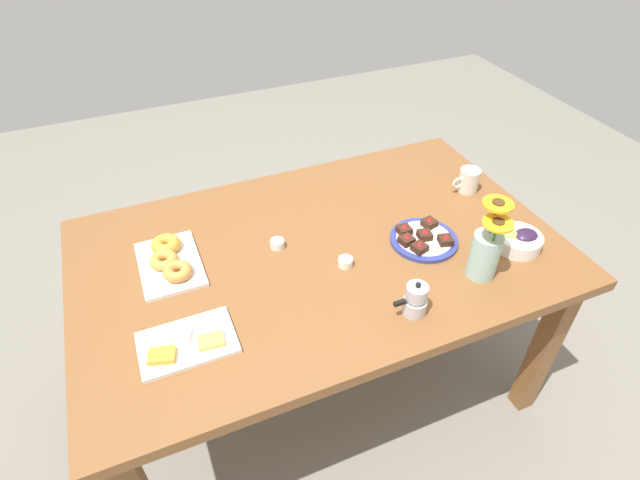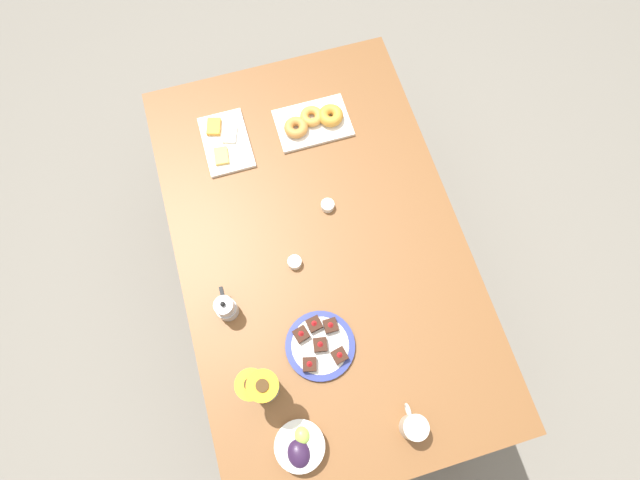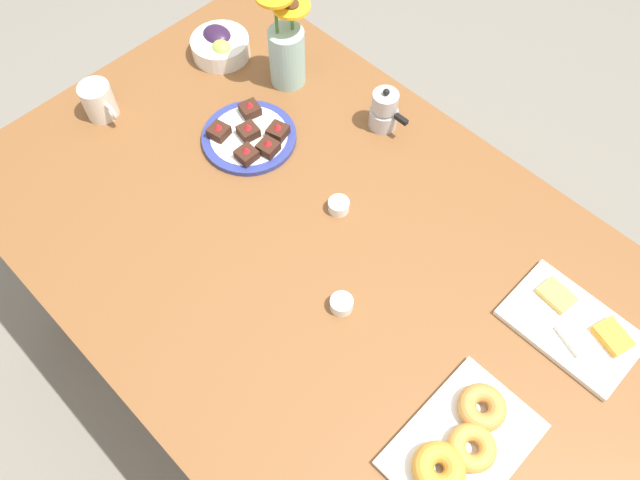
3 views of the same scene
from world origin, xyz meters
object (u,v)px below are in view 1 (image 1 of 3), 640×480
Objects in this scene: dining_table at (320,268)px; croissant_platter at (169,260)px; moka_pot at (415,300)px; cheese_platter at (186,343)px; grape_bowl at (519,240)px; flower_vase at (486,251)px; dessert_plate at (423,239)px; jam_cup_berry at (277,243)px; jam_cup_honey at (345,262)px; coffee_mug at (468,180)px.

croissant_platter reaches higher than dining_table.
cheese_platter is at bearing -11.86° from moka_pot.
moka_pot is at bearing 142.36° from croissant_platter.
flower_vase reaches higher than grape_bowl.
jam_cup_berry is at bearing -19.53° from dessert_plate.
flower_vase is (0.20, 0.06, 0.06)m from grape_bowl.
croissant_platter reaches higher than cheese_platter.
jam_cup_berry is 0.51m from moka_pot.
flower_vase is at bearing 151.90° from jam_cup_honey.
cheese_platter is 0.55m from jam_cup_honey.
croissant_platter is 5.83× the size of jam_cup_berry.
cheese_platter is 0.65m from moka_pot.
coffee_mug is at bearing -163.91° from cheese_platter.
croissant_platter is at bearing -13.53° from dining_table.
jam_cup_honey and jam_cup_berry have the same top height.
dining_table is 0.55m from flower_vase.
flower_vase is at bearing 59.47° from coffee_mug.
flower_vase reaches higher than jam_cup_honey.
jam_cup_honey is (0.57, -0.14, -0.01)m from grape_bowl.
grape_bowl is 0.59× the size of cheese_platter.
coffee_mug reaches higher than dining_table.
flower_vase is (-0.42, 0.30, 0.18)m from dining_table.
jam_cup_berry is 0.18× the size of flower_vase.
grape_bowl is 3.20× the size of jam_cup_berry.
dining_table is at bearing -154.95° from cheese_platter.
dining_table is at bearing -21.66° from grape_bowl.
flower_vase reaches higher than croissant_platter.
cheese_platter is at bearing 13.13° from jam_cup_honey.
dessert_plate is at bearing -179.03° from jam_cup_honey.
jam_cup_honey is 0.43m from flower_vase.
jam_cup_honey is (-0.52, 0.22, -0.01)m from croissant_platter.
grape_bowl reaches higher than dining_table.
jam_cup_honey is at bearing -13.78° from grape_bowl.
croissant_platter and dessert_plate have the same top height.
croissant_platter is at bearing -22.82° from jam_cup_honey.
cheese_platter is 0.34m from croissant_platter.
jam_cup_honey is at bearing -28.10° from flower_vase.
coffee_mug is 2.35× the size of jam_cup_berry.
croissant_platter is (0.48, -0.11, 0.11)m from dining_table.
dining_table is at bearing -35.98° from flower_vase.
moka_pot is (0.20, 0.26, 0.04)m from dessert_plate.
jam_cup_honey is 0.29m from dessert_plate.
moka_pot reaches higher than cheese_platter.
dessert_plate is (-0.34, 0.10, 0.10)m from dining_table.
flower_vase is (-0.37, 0.20, 0.08)m from jam_cup_honey.
croissant_platter is 0.78m from moka_pot.
dessert_plate is at bearing 160.47° from jam_cup_berry.
jam_cup_berry is at bearing -27.33° from dining_table.
jam_cup_honey is 0.18× the size of flower_vase.
flower_vase is (-0.08, 0.21, 0.08)m from dessert_plate.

